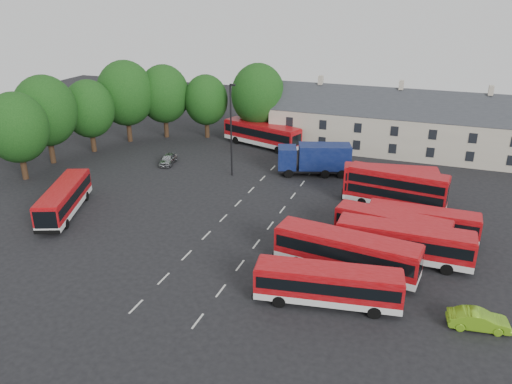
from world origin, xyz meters
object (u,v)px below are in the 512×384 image
silver_car (168,159)px  box_truck (315,158)px  bus_dd_south (397,187)px  bus_west (64,197)px  lime_car (478,320)px  bus_row_a (328,283)px  lamppost (231,128)px

silver_car → box_truck: bearing=-3.1°
bus_dd_south → bus_west: (-31.54, -13.12, -0.53)m
silver_car → lime_car: silver_car is taller
silver_car → lime_car: (36.72, -22.88, -0.01)m
lime_car → bus_row_a: bearing=85.8°
bus_row_a → bus_dd_south: bearing=72.7°
bus_row_a → lamppost: bearing=118.2°
bus_dd_south → lamppost: lamppost is taller
silver_car → lamppost: 10.97m
lime_car → box_truck: bearing=26.3°
bus_row_a → box_truck: box_truck is taller
box_truck → lime_car: (17.70, -25.60, -1.50)m
bus_row_a → bus_west: bearing=158.9°
box_truck → lime_car: size_ratio=2.27×
bus_west → bus_row_a: bearing=-124.3°
bus_row_a → bus_dd_south: (2.95, 19.44, 0.56)m
box_truck → lime_car: box_truck is taller
bus_row_a → box_truck: (-7.41, 26.35, 0.37)m
bus_row_a → silver_car: (-26.43, 23.63, -1.12)m
bus_west → lime_car: 39.30m
bus_west → bus_dd_south: bearing=-89.3°
bus_west → lime_car: bus_west is taller
box_truck → silver_car: box_truck is taller
bus_dd_south → lamppost: (-19.86, 3.13, 3.66)m
bus_dd_south → box_truck: 12.45m
lime_car → lamppost: size_ratio=0.36×
bus_dd_south → bus_west: size_ratio=0.95×
box_truck → lamppost: bearing=-176.5°
box_truck → silver_car: (-19.02, -2.72, -1.49)m
bus_row_a → lime_car: size_ratio=2.66×
lime_car → lamppost: bearing=42.9°
bus_row_a → bus_west: 29.28m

